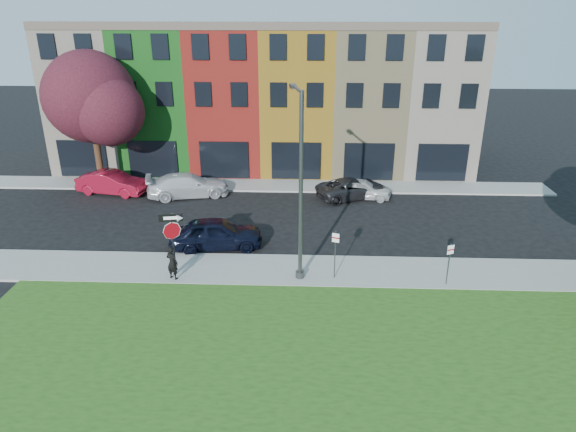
{
  "coord_description": "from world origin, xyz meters",
  "views": [
    {
      "loc": [
        0.83,
        -18.08,
        11.54
      ],
      "look_at": [
        -0.07,
        4.0,
        2.39
      ],
      "focal_mm": 32.0,
      "sensor_mm": 36.0,
      "label": 1
    }
  ],
  "objects_px": {
    "sedan_near": "(216,233)",
    "street_lamp": "(300,188)",
    "stop_sign": "(172,231)",
    "man": "(172,263)"
  },
  "relations": [
    {
      "from": "sedan_near",
      "to": "street_lamp",
      "type": "height_order",
      "value": "street_lamp"
    },
    {
      "from": "man",
      "to": "sedan_near",
      "type": "xyz_separation_m",
      "value": [
        1.35,
        3.46,
        -0.11
      ]
    },
    {
      "from": "stop_sign",
      "to": "street_lamp",
      "type": "distance_m",
      "value": 6.05
    },
    {
      "from": "stop_sign",
      "to": "man",
      "type": "xyz_separation_m",
      "value": [
        0.03,
        -0.54,
        -1.28
      ]
    },
    {
      "from": "stop_sign",
      "to": "sedan_near",
      "type": "bearing_deg",
      "value": 54.92
    },
    {
      "from": "man",
      "to": "street_lamp",
      "type": "height_order",
      "value": "street_lamp"
    },
    {
      "from": "sedan_near",
      "to": "street_lamp",
      "type": "distance_m",
      "value": 6.27
    },
    {
      "from": "stop_sign",
      "to": "sedan_near",
      "type": "height_order",
      "value": "stop_sign"
    },
    {
      "from": "stop_sign",
      "to": "sedan_near",
      "type": "xyz_separation_m",
      "value": [
        1.39,
        2.92,
        -1.4
      ]
    },
    {
      "from": "street_lamp",
      "to": "sedan_near",
      "type": "bearing_deg",
      "value": 134.58
    }
  ]
}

